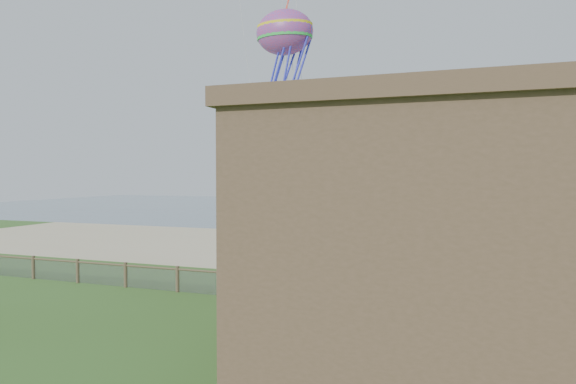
# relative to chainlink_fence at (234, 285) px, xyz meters

# --- Properties ---
(ground) EXTENTS (160.00, 160.00, 0.00)m
(ground) POSITION_rel_chainlink_fence_xyz_m (0.00, -6.00, -0.55)
(ground) COLOR #34551D
(ground) RESTS_ON ground
(sand_beach) EXTENTS (72.00, 20.00, 0.02)m
(sand_beach) POSITION_rel_chainlink_fence_xyz_m (0.00, 16.00, -0.55)
(sand_beach) COLOR tan
(sand_beach) RESTS_ON ground
(ocean) EXTENTS (160.00, 68.00, 0.02)m
(ocean) POSITION_rel_chainlink_fence_xyz_m (0.00, 60.00, -0.55)
(ocean) COLOR slate
(ocean) RESTS_ON ground
(chainlink_fence) EXTENTS (36.20, 0.20, 1.25)m
(chainlink_fence) POSITION_rel_chainlink_fence_xyz_m (0.00, 0.00, 0.00)
(chainlink_fence) COLOR #493729
(chainlink_fence) RESTS_ON ground
(motel_deck) EXTENTS (15.00, 2.00, 0.50)m
(motel_deck) POSITION_rel_chainlink_fence_xyz_m (13.00, -1.00, -0.30)
(motel_deck) COLOR brown
(motel_deck) RESTS_ON ground
(picnic_table) EXTENTS (2.37, 2.03, 0.85)m
(picnic_table) POSITION_rel_chainlink_fence_xyz_m (6.10, -1.78, -0.12)
(picnic_table) COLOR brown
(picnic_table) RESTS_ON ground
(octopus_kite) EXTENTS (4.15, 3.37, 7.47)m
(octopus_kite) POSITION_rel_chainlink_fence_xyz_m (-1.03, 9.45, 12.13)
(octopus_kite) COLOR #FF2838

